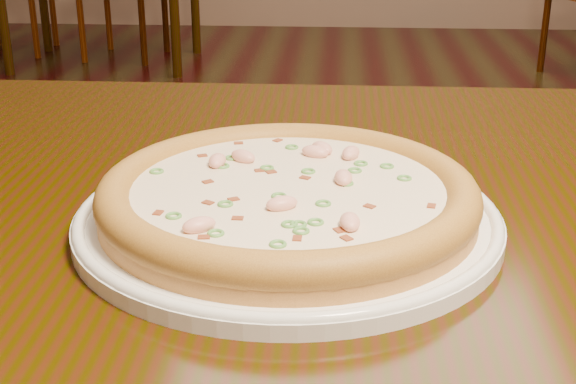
{
  "coord_description": "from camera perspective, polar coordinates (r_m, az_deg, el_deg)",
  "views": [
    {
      "loc": [
        -0.2,
        -1.07,
        1.01
      ],
      "look_at": [
        -0.24,
        -0.5,
        0.78
      ],
      "focal_mm": 50.0,
      "sensor_mm": 36.0,
      "label": 1
    }
  ],
  "objects": [
    {
      "name": "hero_table",
      "position": [
        0.72,
        9.91,
        -8.26
      ],
      "size": [
        1.2,
        0.8,
        0.75
      ],
      "color": "black",
      "rests_on": "ground"
    },
    {
      "name": "plate",
      "position": [
        0.62,
        -0.0,
        -1.81
      ],
      "size": [
        0.33,
        0.33,
        0.02
      ],
      "color": "white",
      "rests_on": "hero_table"
    },
    {
      "name": "pizza",
      "position": [
        0.62,
        0.0,
        -0.25
      ],
      "size": [
        0.29,
        0.29,
        0.03
      ],
      "color": "#C07F45",
      "rests_on": "plate"
    }
  ]
}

